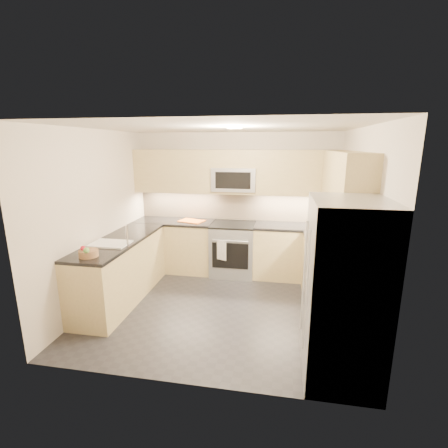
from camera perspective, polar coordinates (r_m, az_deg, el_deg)
floor at (r=4.85m, az=-0.75°, el=-14.31°), size 3.60×3.20×0.00m
ceiling at (r=4.29m, az=-0.86°, el=16.67°), size 3.60×3.20×0.02m
wall_back at (r=5.95m, az=2.11°, el=3.75°), size 3.60×0.02×2.50m
wall_front at (r=2.92m, az=-6.78°, el=-7.06°), size 3.60×0.02×2.50m
wall_left at (r=5.06m, az=-21.27°, el=1.02°), size 0.02×3.20×2.50m
wall_right at (r=4.44m, az=22.66°, el=-0.77°), size 0.02×3.20×2.50m
base_cab_back_left at (r=6.10m, az=-8.56°, el=-3.88°), size 1.42×0.60×0.90m
base_cab_back_right at (r=5.81m, az=12.37°, el=-4.97°), size 1.42×0.60×0.90m
base_cab_right at (r=4.77m, az=17.83°, el=-9.52°), size 0.60×1.70×0.90m
base_cab_peninsula at (r=5.13m, az=-17.60°, el=-7.83°), size 0.60×2.00×0.90m
countertop_back_left at (r=5.98m, az=-8.72°, el=0.42°), size 1.42×0.63×0.04m
countertop_back_right at (r=5.68m, az=12.61°, el=-0.47°), size 1.42×0.63×0.04m
countertop_right at (r=4.61m, az=18.26°, el=-4.13°), size 0.63×1.70×0.04m
countertop_peninsula at (r=4.99m, az=-17.99°, el=-2.79°), size 0.63×2.00×0.04m
upper_cab_back at (r=5.71m, az=1.92°, el=9.15°), size 3.60×0.35×0.75m
upper_cab_right at (r=4.58m, az=20.46°, el=7.16°), size 0.35×1.95×0.75m
backsplash_back at (r=5.96m, az=2.10°, el=3.22°), size 3.60×0.01×0.51m
backsplash_right at (r=4.88m, az=21.45°, el=-0.09°), size 0.01×2.30×0.51m
gas_range at (r=5.83m, az=1.60°, el=-4.51°), size 0.76×0.65×0.91m
range_cooktop at (r=5.70m, az=1.63°, el=-0.12°), size 0.76×0.65×0.03m
oven_door_glass at (r=5.52m, az=1.09°, el=-5.62°), size 0.62×0.02×0.45m
oven_handle at (r=5.42m, az=1.07°, el=-3.00°), size 0.60×0.02×0.02m
microwave at (r=5.69m, az=1.87°, el=7.87°), size 0.76×0.40×0.40m
microwave_door at (r=5.49m, az=1.56°, el=7.66°), size 0.60×0.01×0.28m
refrigerator at (r=3.41m, az=20.35°, el=-11.04°), size 0.70×0.90×1.80m
fridge_handle_left at (r=3.18m, az=14.29°, el=-11.46°), size 0.02×0.02×1.20m
fridge_handle_right at (r=3.51m, az=13.89°, el=-8.98°), size 0.02×0.02×1.20m
sink_basin at (r=4.79m, az=-19.34°, el=-4.07°), size 0.52×0.38×0.16m
faucet at (r=4.61m, az=-16.71°, el=-1.95°), size 0.03×0.03×0.28m
utensil_bowl at (r=5.76m, az=18.42°, el=0.38°), size 0.35×0.35×0.16m
cutting_board at (r=5.88m, az=-5.71°, el=0.55°), size 0.49×0.41×0.01m
fruit_basket at (r=4.34m, az=-22.71°, el=-4.77°), size 0.23×0.23×0.08m
fruit_apple at (r=4.32m, az=-23.55°, el=-3.93°), size 0.06×0.06×0.06m
fruit_pear at (r=4.22m, az=-23.05°, el=-4.30°), size 0.07×0.07×0.07m
dish_towel_check at (r=5.48m, az=-0.43°, el=-4.68°), size 0.17×0.08×0.33m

